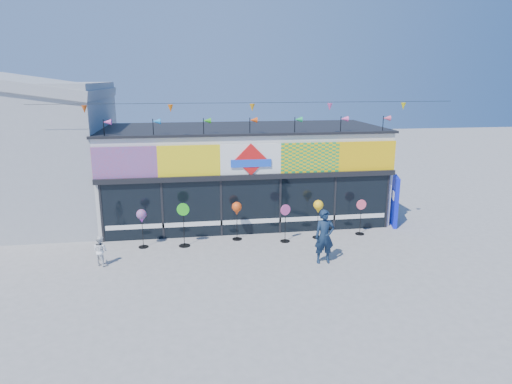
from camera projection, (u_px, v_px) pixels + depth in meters
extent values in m
plane|color=gray|center=(265.00, 267.00, 15.36)|extent=(80.00, 80.00, 0.00)
cube|color=silver|center=(243.00, 173.00, 20.62)|extent=(12.00, 5.00, 4.00)
cube|color=black|center=(251.00, 207.00, 18.38)|extent=(11.60, 0.12, 2.30)
cube|color=black|center=(251.00, 177.00, 18.03)|extent=(12.00, 0.30, 0.20)
cube|color=white|center=(251.00, 221.00, 18.49)|extent=(11.40, 0.10, 0.18)
cube|color=black|center=(242.00, 128.00, 20.13)|extent=(12.20, 5.20, 0.10)
cube|color=black|center=(102.00, 213.00, 17.50)|extent=(0.08, 0.14, 2.30)
cube|color=black|center=(163.00, 211.00, 17.85)|extent=(0.08, 0.14, 2.30)
cube|color=black|center=(221.00, 208.00, 18.19)|extent=(0.08, 0.14, 2.30)
cube|color=black|center=(280.00, 206.00, 18.54)|extent=(0.08, 0.14, 2.30)
cube|color=black|center=(334.00, 203.00, 18.89)|extent=(0.08, 0.14, 2.30)
cube|color=black|center=(387.00, 201.00, 19.23)|extent=(0.08, 0.14, 2.30)
cube|color=red|center=(125.00, 162.00, 17.17)|extent=(2.40, 0.08, 1.20)
cube|color=yellow|center=(189.00, 161.00, 17.53)|extent=(2.40, 0.08, 1.20)
cube|color=white|center=(251.00, 159.00, 17.88)|extent=(2.40, 0.08, 1.20)
cube|color=yellow|center=(310.00, 158.00, 18.24)|extent=(2.40, 0.08, 1.20)
cube|color=yellow|center=(367.00, 156.00, 18.60)|extent=(2.40, 0.08, 1.20)
cube|color=red|center=(251.00, 159.00, 17.83)|extent=(1.27, 0.06, 1.27)
cube|color=blue|center=(251.00, 163.00, 17.84)|extent=(1.60, 0.05, 0.30)
cube|color=#1B2FEA|center=(152.00, 213.00, 17.85)|extent=(0.78, 0.03, 0.78)
cube|color=red|center=(192.00, 206.00, 18.04)|extent=(0.92, 0.03, 0.92)
cube|color=gold|center=(231.00, 198.00, 18.21)|extent=(0.78, 0.03, 0.78)
cube|color=#F73C0D|center=(270.00, 208.00, 18.56)|extent=(0.92, 0.03, 0.92)
cube|color=blue|center=(307.00, 200.00, 18.72)|extent=(0.78, 0.03, 0.78)
cube|color=#F5517D|center=(344.00, 194.00, 18.91)|extent=(0.92, 0.03, 0.92)
cylinder|color=black|center=(104.00, 129.00, 16.98)|extent=(0.03, 0.03, 0.70)
cone|color=#D446A5|center=(107.00, 122.00, 16.94)|extent=(0.30, 0.22, 0.22)
cylinder|color=black|center=(153.00, 128.00, 17.25)|extent=(0.03, 0.03, 0.70)
cone|color=#177CC6|center=(157.00, 121.00, 17.21)|extent=(0.30, 0.22, 0.22)
cylinder|color=black|center=(204.00, 127.00, 17.53)|extent=(0.03, 0.03, 0.70)
cone|color=#289A17|center=(207.00, 121.00, 17.49)|extent=(0.30, 0.22, 0.22)
cylinder|color=black|center=(250.00, 127.00, 17.80)|extent=(0.03, 0.03, 0.70)
cone|color=#E0450B|center=(253.00, 120.00, 17.76)|extent=(0.30, 0.22, 0.22)
cylinder|color=black|center=(295.00, 126.00, 18.07)|extent=(0.03, 0.03, 0.70)
cone|color=#179A4F|center=(298.00, 119.00, 18.03)|extent=(0.30, 0.22, 0.22)
cylinder|color=black|center=(341.00, 125.00, 18.35)|extent=(0.03, 0.03, 0.70)
cone|color=#EA4E98|center=(344.00, 119.00, 18.31)|extent=(0.30, 0.22, 0.22)
cylinder|color=black|center=(383.00, 124.00, 18.62)|extent=(0.03, 0.03, 0.70)
cone|color=#D8486A|center=(387.00, 118.00, 18.58)|extent=(0.30, 0.22, 0.22)
cylinder|color=black|center=(252.00, 103.00, 16.95)|extent=(16.00, 0.01, 0.01)
cone|color=#C34812|center=(84.00, 109.00, 16.10)|extent=(0.20, 0.20, 0.28)
cone|color=orange|center=(171.00, 108.00, 16.54)|extent=(0.20, 0.20, 0.28)
cone|color=orange|center=(252.00, 108.00, 16.99)|extent=(0.20, 0.20, 0.28)
cone|color=#E04A91|center=(330.00, 107.00, 17.44)|extent=(0.20, 0.20, 0.28)
cone|color=yellow|center=(403.00, 106.00, 17.88)|extent=(0.20, 0.20, 0.28)
cube|color=#9C9EA1|center=(12.00, 153.00, 19.85)|extent=(8.00, 7.00, 6.00)
cube|color=#9C9EA1|center=(3.00, 80.00, 19.10)|extent=(8.18, 7.20, 1.54)
cube|color=#0D1BD0|center=(395.00, 201.00, 19.49)|extent=(0.46, 1.08, 2.15)
cube|color=white|center=(393.00, 195.00, 19.41)|extent=(0.18, 0.48, 0.38)
cylinder|color=black|center=(144.00, 247.00, 17.17)|extent=(0.38, 0.38, 0.03)
cylinder|color=black|center=(143.00, 231.00, 17.01)|extent=(0.02, 0.02, 1.22)
sphere|color=#B029C3|center=(141.00, 214.00, 16.85)|extent=(0.38, 0.38, 0.38)
cone|color=#B029C3|center=(142.00, 220.00, 16.91)|extent=(0.19, 0.19, 0.17)
cylinder|color=black|center=(185.00, 246.00, 17.29)|extent=(0.43, 0.43, 0.03)
cylinder|color=black|center=(184.00, 228.00, 17.11)|extent=(0.03, 0.03, 1.39)
cylinder|color=green|center=(183.00, 209.00, 16.94)|extent=(0.47, 0.14, 0.47)
cylinder|color=black|center=(237.00, 239.00, 18.00)|extent=(0.39, 0.39, 0.03)
cylinder|color=black|center=(237.00, 223.00, 17.85)|extent=(0.02, 0.02, 1.26)
sphere|color=#D74614|center=(237.00, 207.00, 17.68)|extent=(0.39, 0.39, 0.39)
cone|color=#D74614|center=(237.00, 213.00, 17.74)|extent=(0.19, 0.19, 0.17)
cylinder|color=black|center=(285.00, 241.00, 17.77)|extent=(0.38, 0.38, 0.03)
cylinder|color=black|center=(285.00, 226.00, 17.62)|extent=(0.02, 0.02, 1.23)
cylinder|color=#D54791|center=(285.00, 210.00, 17.47)|extent=(0.41, 0.17, 0.42)
cylinder|color=black|center=(317.00, 237.00, 18.19)|extent=(0.39, 0.39, 0.03)
cylinder|color=black|center=(318.00, 222.00, 18.03)|extent=(0.02, 0.02, 1.28)
sphere|color=yellow|center=(318.00, 205.00, 17.87)|extent=(0.39, 0.39, 0.39)
cone|color=yellow|center=(318.00, 211.00, 17.93)|extent=(0.20, 0.20, 0.18)
cylinder|color=black|center=(360.00, 234.00, 18.61)|extent=(0.37, 0.37, 0.03)
cylinder|color=black|center=(360.00, 219.00, 18.46)|extent=(0.02, 0.02, 1.21)
cylinder|color=#F6526F|center=(361.00, 205.00, 18.31)|extent=(0.41, 0.06, 0.41)
imported|color=#122239|center=(325.00, 237.00, 15.53)|extent=(0.69, 0.46, 1.88)
imported|color=white|center=(100.00, 251.00, 15.41)|extent=(0.58, 0.52, 1.04)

